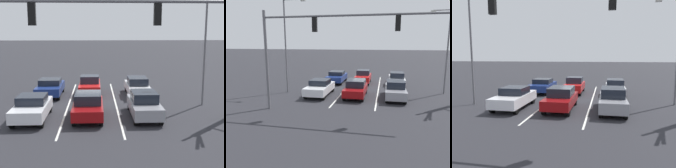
{
  "view_description": "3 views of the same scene",
  "coord_description": "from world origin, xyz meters",
  "views": [
    {
      "loc": [
        -0.3,
        24.44,
        5.47
      ],
      "look_at": [
        -1.26,
        5.81,
        2.13
      ],
      "focal_mm": 50.0,
      "sensor_mm": 36.0,
      "label": 1
    },
    {
      "loc": [
        -2.3,
        25.12,
        4.91
      ],
      "look_at": [
        1.49,
        7.59,
        1.46
      ],
      "focal_mm": 35.0,
      "sensor_mm": 36.0,
      "label": 2
    },
    {
      "loc": [
        -2.77,
        20.32,
        3.68
      ],
      "look_at": [
        0.2,
        4.75,
        1.65
      ],
      "focal_mm": 35.0,
      "sensor_mm": 36.0,
      "label": 3
    }
  ],
  "objects": [
    {
      "name": "ground_plane",
      "position": [
        0.0,
        0.0,
        0.0
      ],
      "size": [
        240.0,
        240.0,
        0.0
      ],
      "primitive_type": "plane",
      "color": "#28282D"
    },
    {
      "name": "lane_stripe_left_divider",
      "position": [
        -1.71,
        1.87,
        0.01
      ],
      "size": [
        0.12,
        15.75,
        0.01
      ],
      "primitive_type": "cube",
      "color": "silver",
      "rests_on": "ground_plane"
    },
    {
      "name": "lane_stripe_center_divider",
      "position": [
        1.71,
        1.87,
        0.01
      ],
      "size": [
        0.12,
        15.75,
        0.01
      ],
      "primitive_type": "cube",
      "color": "silver",
      "rests_on": "ground_plane"
    },
    {
      "name": "car_white_rightlane_front",
      "position": [
        3.59,
        5.92,
        0.76
      ],
      "size": [
        1.88,
        4.38,
        1.49
      ],
      "color": "silver",
      "rests_on": "ground_plane"
    },
    {
      "name": "car_gray_leftlane_front",
      "position": [
        -3.27,
        5.65,
        0.79
      ],
      "size": [
        1.71,
        4.54,
        1.59
      ],
      "color": "gray",
      "rests_on": "ground_plane"
    },
    {
      "name": "car_maroon_midlane_front",
      "position": [
        0.21,
        5.79,
        0.8
      ],
      "size": [
        1.8,
        4.32,
        1.55
      ],
      "color": "maroon",
      "rests_on": "ground_plane"
    },
    {
      "name": "car_navy_rightlane_second",
      "position": [
        3.45,
        -0.81,
        0.73
      ],
      "size": [
        1.91,
        4.33,
        1.41
      ],
      "color": "navy",
      "rests_on": "ground_plane"
    },
    {
      "name": "car_silver_leftlane_second",
      "position": [
        -3.68,
        -0.67,
        0.79
      ],
      "size": [
        1.71,
        4.57,
        1.52
      ],
      "color": "silver",
      "rests_on": "ground_plane"
    },
    {
      "name": "car_red_midlane_second",
      "position": [
        0.24,
        -1.05,
        0.8
      ],
      "size": [
        1.71,
        4.12,
        1.61
      ],
      "color": "red",
      "rests_on": "ground_plane"
    },
    {
      "name": "traffic_signal_gantry",
      "position": [
        2.34,
        10.74,
        5.24
      ],
      "size": [
        12.48,
        0.37,
        7.09
      ],
      "color": "slate",
      "rests_on": "ground_plane"
    },
    {
      "name": "street_lamp_right_shoulder",
      "position": [
        6.85,
        5.49,
        5.11
      ],
      "size": [
        2.19,
        0.24,
        8.89
      ],
      "color": "slate",
      "rests_on": "ground_plane"
    },
    {
      "name": "street_lamp_left_shoulder",
      "position": [
        -7.77,
        2.81,
        4.56
      ],
      "size": [
        1.8,
        0.24,
        7.94
      ],
      "color": "slate",
      "rests_on": "ground_plane"
    }
  ]
}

